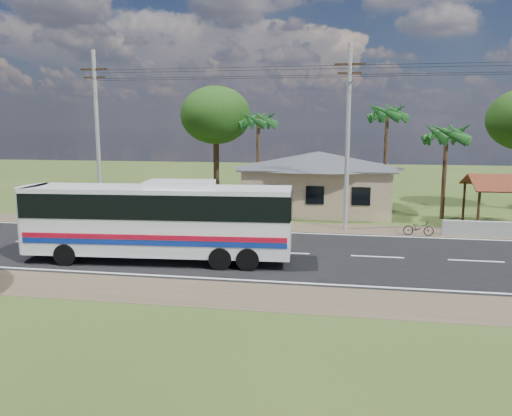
{
  "coord_description": "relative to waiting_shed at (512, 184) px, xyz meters",
  "views": [
    {
      "loc": [
        2.65,
        -23.98,
        6.27
      ],
      "look_at": [
        -1.61,
        1.0,
        2.07
      ],
      "focal_mm": 35.0,
      "sensor_mm": 36.0,
      "label": 1
    }
  ],
  "objects": [
    {
      "name": "palm_near",
      "position": [
        -3.5,
        2.5,
        2.98
      ],
      "size": [
        2.8,
        2.8,
        6.7
      ],
      "color": "#47301E",
      "rests_on": "ground"
    },
    {
      "name": "house",
      "position": [
        -12.0,
        4.5,
        -0.09
      ],
      "size": [
        12.4,
        10.0,
        5.0
      ],
      "color": "tan",
      "rests_on": "ground"
    },
    {
      "name": "concrete_barrier",
      "position": [
        -1.0,
        -2.9,
        -2.28
      ],
      "size": [
        7.0,
        0.3,
        0.9
      ],
      "primitive_type": "cube",
      "color": "#9E9E99",
      "rests_on": "ground"
    },
    {
      "name": "utility_poles",
      "position": [
        -10.33,
        -2.01,
        3.04
      ],
      "size": [
        32.8,
        2.22,
        11.0
      ],
      "color": "#9E9E99",
      "rests_on": "ground"
    },
    {
      "name": "tree_behind_house",
      "position": [
        -21.0,
        9.5,
        4.39
      ],
      "size": [
        6.0,
        6.0,
        9.61
      ],
      "color": "#47301E",
      "rests_on": "ground"
    },
    {
      "name": "motorcycle",
      "position": [
        -5.84,
        -3.18,
        -2.28
      ],
      "size": [
        1.71,
        0.61,
        0.9
      ],
      "primitive_type": "imported",
      "rotation": [
        0.0,
        0.0,
        1.57
      ],
      "color": "black",
      "rests_on": "ground"
    },
    {
      "name": "palm_mid",
      "position": [
        -7.0,
        7.0,
        4.43
      ],
      "size": [
        2.8,
        2.8,
        8.2
      ],
      "color": "#47301E",
      "rests_on": "ground"
    },
    {
      "name": "waiting_shed",
      "position": [
        0.0,
        0.0,
        0.0
      ],
      "size": [
        5.2,
        4.48,
        3.35
      ],
      "color": "#3D2916",
      "rests_on": "ground"
    },
    {
      "name": "palm_far",
      "position": [
        -17.0,
        7.5,
        3.95
      ],
      "size": [
        2.8,
        2.8,
        7.7
      ],
      "color": "#47301E",
      "rests_on": "ground"
    },
    {
      "name": "road",
      "position": [
        -13.0,
        -8.5,
        -2.72
      ],
      "size": [
        120.0,
        16.0,
        0.03
      ],
      "color": "black",
      "rests_on": "ground"
    },
    {
      "name": "ground",
      "position": [
        -13.0,
        -8.5,
        -2.73
      ],
      "size": [
        120.0,
        120.0,
        0.0
      ],
      "primitive_type": "plane",
      "color": "#324719",
      "rests_on": "ground"
    },
    {
      "name": "coach_bus",
      "position": [
        -18.56,
        -10.92,
        -0.56
      ],
      "size": [
        12.37,
        3.45,
        3.79
      ],
      "rotation": [
        0.0,
        0.0,
        0.07
      ],
      "color": "silver",
      "rests_on": "ground"
    }
  ]
}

